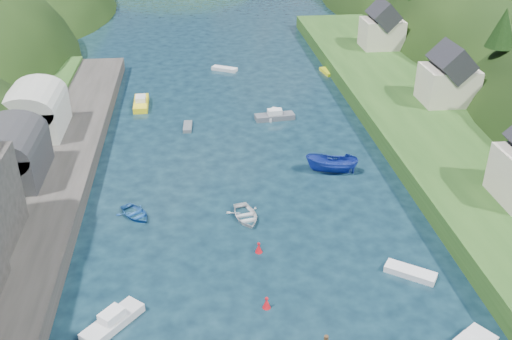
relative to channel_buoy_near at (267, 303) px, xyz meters
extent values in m
plane|color=black|center=(0.95, 38.28, -0.48)|extent=(600.00, 600.00, 0.00)
ellipsoid|color=black|center=(-44.05, 106.28, -8.91)|extent=(44.00, 75.56, 48.19)
ellipsoid|color=black|center=(-44.05, 148.28, -7.30)|extent=(44.00, 75.56, 39.00)
ellipsoid|color=black|center=(45.95, 63.28, -8.88)|extent=(36.00, 75.56, 48.00)
ellipsoid|color=black|center=(45.95, 106.28, -8.26)|extent=(36.00, 75.56, 44.49)
ellipsoid|color=black|center=(-9.05, 158.28, -10.48)|extent=(80.00, 60.00, 44.00)
ellipsoid|color=black|center=(18.95, 168.28, -12.48)|extent=(70.00, 56.00, 36.00)
cone|color=black|center=(37.36, 38.03, 11.70)|extent=(4.07, 4.07, 5.39)
cone|color=black|center=(42.19, 45.85, 7.43)|extent=(3.40, 3.40, 5.28)
cube|color=#2D2B28|center=(-23.05, 8.28, 0.52)|extent=(12.00, 110.00, 2.00)
cube|color=#2D2D30|center=(-25.05, 21.28, 3.52)|extent=(7.00, 9.00, 4.00)
cylinder|color=#2D2D30|center=(-25.05, 21.28, 5.52)|extent=(7.00, 9.00, 7.00)
cube|color=#B2B2A8|center=(-25.05, 33.28, 3.52)|extent=(7.00, 9.00, 4.00)
cylinder|color=#B2B2A8|center=(-25.05, 33.28, 5.52)|extent=(7.00, 9.00, 7.00)
cube|color=#234719|center=(25.95, 28.28, 0.72)|extent=(16.00, 120.00, 2.40)
cube|color=beige|center=(29.95, 36.28, 4.42)|extent=(7.00, 6.00, 5.00)
cube|color=black|center=(29.95, 36.28, 7.76)|extent=(5.15, 6.24, 5.15)
cube|color=beige|center=(28.95, 63.28, 4.42)|extent=(7.00, 6.00, 5.00)
cube|color=black|center=(28.95, 63.28, 7.76)|extent=(5.15, 6.24, 5.15)
cone|color=#B60E16|center=(0.00, 0.00, -0.03)|extent=(0.70, 0.70, 0.90)
sphere|color=#B60E16|center=(0.00, 0.00, 0.47)|extent=(0.30, 0.30, 0.30)
cone|color=#B60E16|center=(0.23, 7.55, -0.03)|extent=(0.70, 0.70, 0.90)
sphere|color=#B60E16|center=(0.23, 7.55, 0.47)|extent=(0.30, 0.30, 0.30)
cube|color=silver|center=(-12.29, -0.70, -0.14)|extent=(4.84, 5.19, 0.75)
cube|color=silver|center=(-12.29, -0.70, 0.62)|extent=(2.16, 2.22, 0.70)
cube|color=silver|center=(0.33, 60.36, -0.20)|extent=(4.60, 3.41, 0.62)
cube|color=silver|center=(5.84, 39.37, -0.21)|extent=(3.32, 4.42, 0.60)
imported|color=silver|center=(-0.44, 13.39, -0.15)|extent=(4.17, 5.22, 0.97)
cube|color=#51565D|center=(6.07, 38.31, -0.13)|extent=(5.71, 2.41, 0.78)
cube|color=silver|center=(6.07, 38.31, 0.65)|extent=(2.07, 1.48, 0.70)
cube|color=yellow|center=(17.82, 56.96, -0.23)|extent=(2.00, 4.17, 0.56)
cube|color=yellow|center=(-13.05, 45.35, -0.09)|extent=(2.18, 6.26, 0.87)
cube|color=silver|center=(-13.05, 45.35, 0.74)|extent=(1.48, 2.21, 0.70)
imported|color=#1C349C|center=(10.46, 21.97, 0.56)|extent=(6.46, 3.42, 2.37)
imported|color=#1B4D95|center=(-11.69, 15.08, -0.19)|extent=(4.87, 5.18, 0.87)
cube|color=silver|center=(13.16, 2.74, -0.20)|extent=(4.46, 3.76, 0.62)
cube|color=#545B60|center=(-6.21, 36.57, -0.26)|extent=(1.30, 3.45, 0.48)
camera|label=1|loc=(-4.82, -35.33, 31.78)|focal=40.00mm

